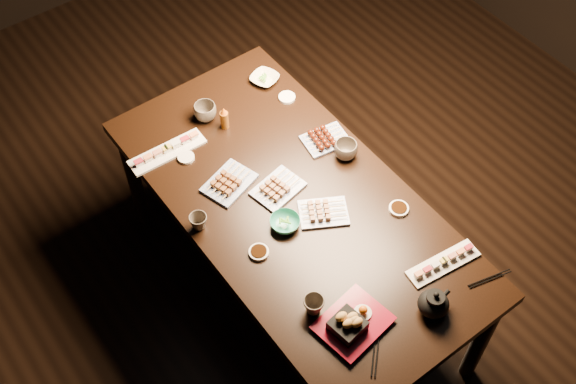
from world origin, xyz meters
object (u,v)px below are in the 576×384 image
(sushi_platter_far, at_px, (167,150))
(yakitori_plate_center, at_px, (278,186))
(condiment_bottle, at_px, (224,118))
(sushi_platter_near, at_px, (444,262))
(teacup_far_right, at_px, (205,112))
(edamame_bowl_green, at_px, (285,223))
(edamame_bowl_cream, at_px, (265,79))
(teacup_mid_right, at_px, (346,150))
(dining_table, at_px, (294,249))
(yakitori_plate_left, at_px, (229,180))
(teacup_far_left, at_px, (198,222))
(yakitori_plate_right, at_px, (324,210))
(tempura_tray, at_px, (354,319))
(teacup_near_left, at_px, (314,305))
(teapot, at_px, (434,302))

(sushi_platter_far, height_order, yakitori_plate_center, yakitori_plate_center)
(sushi_platter_far, distance_m, condiment_bottle, 0.30)
(sushi_platter_near, bearing_deg, teacup_far_right, 111.61)
(sushi_platter_near, relative_size, edamame_bowl_green, 2.49)
(edamame_bowl_cream, xyz_separation_m, teacup_mid_right, (0.01, -0.61, 0.03))
(dining_table, distance_m, edamame_bowl_green, 0.42)
(dining_table, xyz_separation_m, yakitori_plate_center, (-0.02, 0.10, 0.40))
(yakitori_plate_left, height_order, teacup_far_left, teacup_far_left)
(sushi_platter_far, bearing_deg, edamame_bowl_cream, -167.70)
(yakitori_plate_right, relative_size, teacup_mid_right, 1.95)
(yakitori_plate_left, relative_size, condiment_bottle, 1.80)
(dining_table, height_order, teacup_far_right, teacup_far_right)
(teacup_far_right, bearing_deg, teacup_mid_right, -56.56)
(teacup_mid_right, xyz_separation_m, condiment_bottle, (-0.33, 0.47, 0.02))
(edamame_bowl_green, bearing_deg, tempura_tray, -97.09)
(teacup_near_left, bearing_deg, dining_table, 60.81)
(edamame_bowl_green, bearing_deg, sushi_platter_far, 106.51)
(sushi_platter_far, xyz_separation_m, teacup_near_left, (0.04, -1.02, 0.02))
(teacup_far_left, xyz_separation_m, teacup_far_right, (0.36, 0.50, 0.01))
(dining_table, distance_m, teacup_far_left, 0.59)
(tempura_tray, height_order, teapot, teapot)
(teacup_far_right, xyz_separation_m, teapot, (0.15, -1.37, 0.02))
(edamame_bowl_cream, xyz_separation_m, teacup_far_left, (-0.72, -0.54, 0.02))
(sushi_platter_far, bearing_deg, condiment_bottle, 177.81)
(yakitori_plate_center, bearing_deg, tempura_tray, -113.08)
(yakitori_plate_center, xyz_separation_m, tempura_tray, (-0.15, -0.69, 0.02))
(teacup_near_left, bearing_deg, teacup_far_left, 103.65)
(teacup_mid_right, bearing_deg, yakitori_plate_left, 160.59)
(yakitori_plate_left, height_order, condiment_bottle, condiment_bottle)
(teacup_near_left, relative_size, condiment_bottle, 0.67)
(sushi_platter_far, distance_m, tempura_tray, 1.17)
(yakitori_plate_right, height_order, condiment_bottle, condiment_bottle)
(sushi_platter_near, relative_size, sushi_platter_far, 0.88)
(teacup_near_left, bearing_deg, teapot, -36.35)
(edamame_bowl_green, relative_size, teacup_near_left, 1.55)
(teacup_far_left, relative_size, condiment_bottle, 0.63)
(teapot, bearing_deg, condiment_bottle, 94.64)
(edamame_bowl_cream, relative_size, teacup_near_left, 1.58)
(dining_table, height_order, edamame_bowl_green, edamame_bowl_green)
(yakitori_plate_right, bearing_deg, sushi_platter_far, 146.96)
(teacup_far_left, bearing_deg, condiment_bottle, 45.40)
(sushi_platter_near, height_order, sushi_platter_far, sushi_platter_far)
(edamame_bowl_green, distance_m, teacup_near_left, 0.41)
(yakitori_plate_left, bearing_deg, sushi_platter_near, -78.82)
(sushi_platter_near, relative_size, teapot, 2.21)
(yakitori_plate_left, height_order, teacup_mid_right, teacup_mid_right)
(yakitori_plate_center, height_order, teacup_far_left, teacup_far_left)
(tempura_tray, bearing_deg, yakitori_plate_right, 55.51)
(tempura_tray, distance_m, condiment_bottle, 1.15)
(sushi_platter_near, xyz_separation_m, edamame_bowl_green, (-0.40, 0.53, 0.00))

